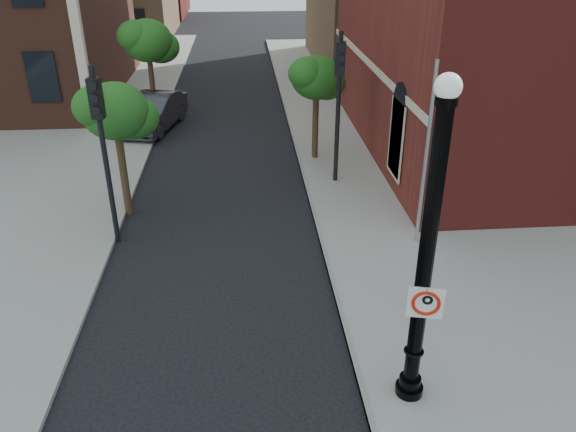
{
  "coord_description": "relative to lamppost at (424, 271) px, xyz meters",
  "views": [
    {
      "loc": [
        -0.09,
        -8.43,
        8.17
      ],
      "look_at": [
        0.76,
        2.0,
        2.86
      ],
      "focal_mm": 35.0,
      "sensor_mm": 36.0,
      "label": 1
    }
  ],
  "objects": [
    {
      "name": "ground",
      "position": [
        -2.93,
        0.41,
        -2.93
      ],
      "size": [
        120.0,
        120.0,
        0.0
      ],
      "primitive_type": "plane",
      "color": "black",
      "rests_on": "ground"
    },
    {
      "name": "sidewalk_right",
      "position": [
        3.07,
        10.41,
        -2.87
      ],
      "size": [
        8.0,
        60.0,
        0.12
      ],
      "primitive_type": "cube",
      "color": "gray",
      "rests_on": "ground"
    },
    {
      "name": "sidewalk_left",
      "position": [
        -11.93,
        18.41,
        -2.87
      ],
      "size": [
        10.0,
        50.0,
        0.12
      ],
      "primitive_type": "cube",
      "color": "gray",
      "rests_on": "ground"
    },
    {
      "name": "curb_edge",
      "position": [
        -0.88,
        10.41,
        -2.86
      ],
      "size": [
        0.1,
        60.0,
        0.14
      ],
      "primitive_type": "cube",
      "color": "gray",
      "rests_on": "ground"
    },
    {
      "name": "lamppost",
      "position": [
        0.0,
        0.0,
        0.0
      ],
      "size": [
        0.54,
        0.54,
        6.34
      ],
      "color": "black",
      "rests_on": "ground"
    },
    {
      "name": "no_parking_sign",
      "position": [
        0.04,
        -0.16,
        -0.57
      ],
      "size": [
        0.63,
        0.18,
        0.64
      ],
      "rotation": [
        0.0,
        0.0,
        -0.24
      ],
      "color": "white",
      "rests_on": "ground"
    },
    {
      "name": "parked_car",
      "position": [
        -7.13,
        17.45,
        -2.13
      ],
      "size": [
        2.76,
        5.13,
        1.6
      ],
      "primitive_type": "imported",
      "rotation": [
        0.0,
        0.0,
        -0.23
      ],
      "color": "#2F2F34",
      "rests_on": "ground"
    },
    {
      "name": "traffic_signal_left",
      "position": [
        -6.86,
        6.8,
        0.53
      ],
      "size": [
        0.34,
        0.43,
        5.14
      ],
      "rotation": [
        0.0,
        0.0,
        -0.06
      ],
      "color": "black",
      "rests_on": "ground"
    },
    {
      "name": "traffic_signal_right",
      "position": [
        0.21,
        10.54,
        0.66
      ],
      "size": [
        0.37,
        0.45,
        5.33
      ],
      "rotation": [
        0.0,
        0.0,
        -0.11
      ],
      "color": "black",
      "rests_on": "ground"
    },
    {
      "name": "utility_pole",
      "position": [
        1.87,
        5.9,
        -0.26
      ],
      "size": [
        0.11,
        0.11,
        5.33
      ],
      "primitive_type": "cylinder",
      "color": "#999999",
      "rests_on": "ground"
    },
    {
      "name": "street_tree_a",
      "position": [
        -6.81,
        8.65,
        0.43
      ],
      "size": [
        2.37,
        2.14,
        4.27
      ],
      "color": "#372716",
      "rests_on": "ground"
    },
    {
      "name": "street_tree_b",
      "position": [
        -7.18,
        18.5,
        0.82
      ],
      "size": [
        2.64,
        2.38,
        4.75
      ],
      "color": "#372716",
      "rests_on": "ground"
    },
    {
      "name": "street_tree_c",
      "position": [
        -0.22,
        12.99,
        0.3
      ],
      "size": [
        2.28,
        2.06,
        4.11
      ],
      "color": "#372716",
      "rests_on": "ground"
    }
  ]
}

